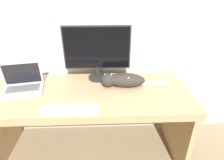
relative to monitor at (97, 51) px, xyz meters
The scene contains 6 objects.
wall_back 0.38m from the monitor, 117.89° to the left, with size 6.40×0.06×2.60m.
desk 0.47m from the monitor, 110.49° to the right, with size 1.70×0.68×0.70m.
monitor is the anchor object (origin of this frame).
laptop 0.68m from the monitor, 163.02° to the right, with size 0.35×0.27×0.23m.
external_keyboard 0.58m from the monitor, 110.86° to the right, with size 0.41×0.13×0.02m.
cat 0.34m from the monitor, 36.14° to the right, with size 0.57×0.18×0.12m.
Camera 1 is at (0.16, -1.00, 1.50)m, focal length 30.00 mm.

